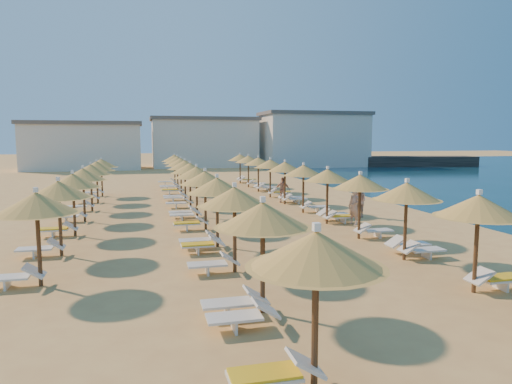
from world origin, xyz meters
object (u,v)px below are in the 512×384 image
object	(u,v)px
beachgoer_a	(354,206)
beachgoer_c	(282,190)
parasol_row_west	(196,173)
jetty	(376,161)
parasol_row_east	(304,171)
beachgoer_b	(359,201)

from	to	relation	value
beachgoer_a	beachgoer_c	world-z (taller)	beachgoer_a
parasol_row_west	beachgoer_c	xyz separation A→B (m)	(6.22, 4.32, -1.56)
jetty	beachgoer_c	distance (m)	41.67
jetty	parasol_row_east	size ratio (longest dim) A/B	0.79
parasol_row_west	beachgoer_b	xyz separation A→B (m)	(8.60, -2.15, -1.52)
beachgoer_b	jetty	bearing A→B (deg)	139.96
parasol_row_east	beachgoer_b	bearing A→B (deg)	-41.22
beachgoer_a	beachgoer_c	size ratio (longest dim) A/B	1.08
beachgoer_b	parasol_row_east	bearing A→B (deg)	-141.60
parasol_row_west	beachgoer_b	size ratio (longest dim) A/B	21.26
parasol_row_west	beachgoer_c	size ratio (longest dim) A/B	22.29
parasol_row_east	beachgoer_c	xyz separation A→B (m)	(0.08, 4.32, -1.56)
parasol_row_east	beachgoer_b	world-z (taller)	parasol_row_east
beachgoer_a	parasol_row_east	bearing A→B (deg)	175.28
parasol_row_east	parasol_row_west	bearing A→B (deg)	180.00
beachgoer_c	jetty	bearing A→B (deg)	74.59
jetty	beachgoer_a	xyz separation A→B (m)	(-23.89, -41.68, 0.16)
parasol_row_east	beachgoer_c	distance (m)	4.60
parasol_row_east	beachgoer_a	size ratio (longest dim) A/B	20.67
beachgoer_a	jetty	bearing A→B (deg)	128.56
parasol_row_west	beachgoer_a	bearing A→B (deg)	-28.77
beachgoer_b	beachgoer_a	bearing A→B (deg)	-43.32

